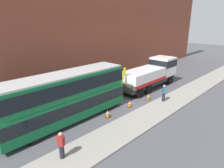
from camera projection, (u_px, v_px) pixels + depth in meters
The scene contains 10 objects.
ground_plane at pixel (120, 100), 20.44m from camera, with size 120.00×120.00×0.00m, color #4C4C51.
near_kerb at pixel (154, 112), 17.62m from camera, with size 60.00×2.80×0.15m, color gray.
building_facade at pixel (76, 20), 22.68m from camera, with size 60.00×1.50×16.00m.
recovery_tow_truck at pixel (151, 74), 23.90m from camera, with size 10.16×2.77×3.67m.
double_decker_bus at pixel (66, 96), 15.54m from camera, with size 11.08×2.71×4.06m.
pedestrian_onlooker at pixel (61, 146), 11.35m from camera, with size 0.39×0.47×1.71m.
pedestrian_bystander at pixel (164, 93), 19.57m from camera, with size 0.48×0.45×1.71m.
traffic_cone_near_bus at pixel (108, 114), 16.67m from camera, with size 0.36×0.36×0.72m.
traffic_cone_midway at pixel (130, 104), 18.68m from camera, with size 0.36×0.36×0.72m.
traffic_cone_near_truck at pixel (148, 97), 20.43m from camera, with size 0.36×0.36×0.72m.
Camera 1 is at (-14.10, -12.65, 7.91)m, focal length 31.21 mm.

